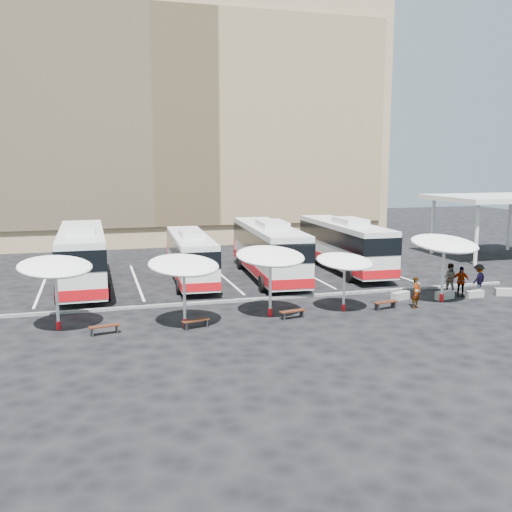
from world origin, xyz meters
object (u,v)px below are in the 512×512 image
object	(u,v)px
bus_2	(268,248)
sunshade_4	(444,244)
wood_bench_0	(104,328)
sunshade_2	(270,257)
conc_bench_3	(505,292)
passenger_3	(478,279)
passenger_2	(461,281)
wood_bench_1	(196,322)
conc_bench_2	(475,294)
wood_bench_3	(385,303)
conc_bench_0	(400,296)
bus_1	(190,255)
passenger_1	(450,278)
sunshade_1	(184,265)
sunshade_0	(55,267)
sunshade_3	(345,262)
conc_bench_1	(445,295)
passenger_0	(416,293)
bus_0	(82,255)
bus_3	(344,243)
wood_bench_2	(292,312)

from	to	relation	value
bus_2	sunshade_4	size ratio (longest dim) A/B	3.00
wood_bench_0	sunshade_4	bearing A→B (deg)	4.02
sunshade_2	conc_bench_3	world-z (taller)	sunshade_2
passenger_3	passenger_2	bearing A→B (deg)	-12.16
wood_bench_1	conc_bench_2	xyz separation A→B (m)	(17.11, 1.81, -0.12)
wood_bench_0	wood_bench_3	size ratio (longest dim) A/B	1.00
sunshade_4	passenger_2	bearing A→B (deg)	25.17
sunshade_2	conc_bench_0	bearing A→B (deg)	9.14
bus_1	passenger_1	size ratio (longest dim) A/B	6.10
sunshade_1	conc_bench_0	bearing A→B (deg)	9.03
wood_bench_3	passenger_1	world-z (taller)	passenger_1
sunshade_4	conc_bench_3	bearing A→B (deg)	2.49
sunshade_0	wood_bench_0	bearing A→B (deg)	-34.30
wood_bench_3	conc_bench_3	size ratio (longest dim) A/B	1.25
sunshade_3	sunshade_4	distance (m)	6.38
sunshade_2	passenger_1	xyz separation A→B (m)	(12.26, 2.16, -2.24)
bus_2	sunshade_4	bearing A→B (deg)	-46.06
sunshade_1	wood_bench_1	size ratio (longest dim) A/B	3.09
conc_bench_1	passenger_1	xyz separation A→B (m)	(1.26, 1.38, 0.68)
bus_2	conc_bench_1	xyz separation A→B (m)	(8.14, -8.79, -1.85)
bus_1	passenger_0	world-z (taller)	bus_1
sunshade_0	passenger_1	size ratio (longest dim) A/B	2.48
bus_1	conc_bench_1	distance (m)	16.38
bus_0	conc_bench_1	bearing A→B (deg)	-24.76
wood_bench_3	conc_bench_2	size ratio (longest dim) A/B	1.36
sunshade_3	passenger_2	size ratio (longest dim) A/B	2.05
bus_3	passenger_3	xyz separation A→B (m)	(4.78, -9.21, -1.13)
bus_3	conc_bench_3	size ratio (longest dim) A/B	10.75
sunshade_3	sunshade_4	xyz separation A→B (m)	(6.34, 0.37, 0.65)
conc_bench_0	passenger_2	xyz separation A→B (m)	(3.95, -0.13, 0.67)
wood_bench_0	wood_bench_2	bearing A→B (deg)	1.23
sunshade_4	conc_bench_2	distance (m)	4.02
bus_1	sunshade_4	world-z (taller)	sunshade_4
sunshade_3	wood_bench_1	bearing A→B (deg)	-172.32
sunshade_4	sunshade_0	bearing A→B (deg)	179.70
bus_0	sunshade_4	xyz separation A→B (m)	(19.98, -9.70, 1.24)
sunshade_3	wood_bench_0	bearing A→B (deg)	-175.62
bus_1	wood_bench_0	distance (m)	12.46
sunshade_4	wood_bench_3	distance (m)	5.08
sunshade_2	passenger_3	xyz separation A→B (m)	(13.84, 1.54, -2.25)
sunshade_4	wood_bench_2	size ratio (longest dim) A/B	3.02
bus_0	sunshade_3	world-z (taller)	bus_0
bus_3	sunshade_4	distance (m)	10.58
passenger_0	bus_2	bearing A→B (deg)	86.68
sunshade_3	sunshade_4	world-z (taller)	sunshade_4
bus_2	passenger_2	size ratio (longest dim) A/B	7.26
bus_3	sunshade_1	xyz separation A→B (m)	(-13.66, -11.46, 1.00)
bus_1	bus_2	world-z (taller)	bus_2
wood_bench_2	conc_bench_3	distance (m)	14.14
bus_0	sunshade_1	size ratio (longest dim) A/B	2.99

